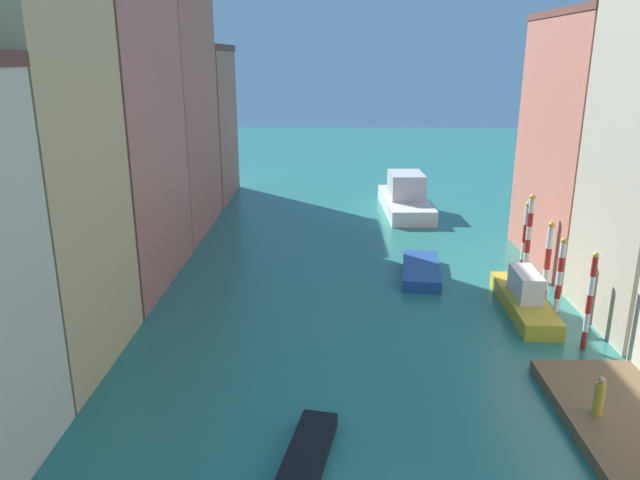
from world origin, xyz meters
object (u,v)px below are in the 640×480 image
(mooring_pole_1, at_px, (559,281))
(motorboat_0, at_px, (421,270))
(person_on_dock, at_px, (599,397))
(mooring_pole_3, at_px, (525,239))
(mooring_pole_2, at_px, (547,265))
(mooring_pole_4, at_px, (528,236))
(motorboat_1, at_px, (524,298))
(vaporetto_white, at_px, (405,198))
(mooring_pole_0, at_px, (589,301))
(waterfront_dock, at_px, (621,418))

(mooring_pole_1, distance_m, motorboat_0, 9.10)
(person_on_dock, distance_m, mooring_pole_3, 15.67)
(mooring_pole_2, xyz_separation_m, mooring_pole_4, (0.50, 4.75, 0.18))
(motorboat_0, xyz_separation_m, motorboat_1, (4.64, -5.17, 0.38))
(mooring_pole_1, xyz_separation_m, vaporetto_white, (-4.81, 22.86, -1.14))
(mooring_pole_0, distance_m, mooring_pole_2, 4.50)
(mooring_pole_1, bearing_deg, motorboat_0, 129.68)
(motorboat_1, bearing_deg, mooring_pole_3, 74.44)
(waterfront_dock, xyz_separation_m, motorboat_1, (-0.49, 10.16, 0.48))
(mooring_pole_2, xyz_separation_m, motorboat_0, (-5.71, 4.94, -2.11))
(motorboat_1, bearing_deg, mooring_pole_1, -58.31)
(mooring_pole_2, distance_m, vaporetto_white, 21.56)
(mooring_pole_1, height_order, mooring_pole_3, mooring_pole_3)
(mooring_pole_0, bearing_deg, mooring_pole_3, 90.04)
(waterfront_dock, distance_m, mooring_pole_1, 8.75)
(waterfront_dock, xyz_separation_m, mooring_pole_4, (1.08, 15.13, 2.39))
(mooring_pole_0, bearing_deg, mooring_pole_2, 94.80)
(mooring_pole_0, bearing_deg, mooring_pole_4, 89.24)
(mooring_pole_0, relative_size, mooring_pole_2, 0.97)
(person_on_dock, distance_m, mooring_pole_1, 8.86)
(motorboat_0, bearing_deg, mooring_pole_0, -57.13)
(mooring_pole_0, distance_m, mooring_pole_1, 2.62)
(motorboat_0, relative_size, motorboat_1, 0.82)
(mooring_pole_1, relative_size, vaporetto_white, 0.43)
(mooring_pole_4, bearing_deg, mooring_pole_1, -94.62)
(mooring_pole_3, height_order, motorboat_1, mooring_pole_3)
(mooring_pole_3, bearing_deg, mooring_pole_4, -57.51)
(waterfront_dock, height_order, vaporetto_white, vaporetto_white)
(mooring_pole_4, bearing_deg, waterfront_dock, -94.10)
(person_on_dock, height_order, motorboat_0, person_on_dock)
(mooring_pole_0, xyz_separation_m, mooring_pole_3, (-0.01, 9.44, 0.02))
(person_on_dock, relative_size, mooring_pole_1, 0.33)
(waterfront_dock, xyz_separation_m, mooring_pole_0, (0.96, 5.90, 2.13))
(person_on_dock, bearing_deg, mooring_pole_1, 79.84)
(mooring_pole_2, relative_size, motorboat_0, 0.80)
(mooring_pole_2, bearing_deg, mooring_pole_1, -91.16)
(mooring_pole_3, distance_m, mooring_pole_4, 0.34)
(motorboat_1, bearing_deg, vaporetto_white, 100.11)
(motorboat_0, height_order, motorboat_1, motorboat_1)
(mooring_pole_0, height_order, mooring_pole_2, mooring_pole_2)
(mooring_pole_1, distance_m, mooring_pole_4, 6.68)
(mooring_pole_0, distance_m, mooring_pole_4, 9.24)
(waterfront_dock, height_order, mooring_pole_3, mooring_pole_3)
(mooring_pole_2, height_order, motorboat_0, mooring_pole_2)
(mooring_pole_3, distance_m, motorboat_1, 5.63)
(mooring_pole_0, xyz_separation_m, motorboat_0, (-6.09, 9.43, -2.03))
(waterfront_dock, relative_size, motorboat_0, 1.29)
(waterfront_dock, height_order, mooring_pole_1, mooring_pole_1)
(mooring_pole_0, xyz_separation_m, motorboat_1, (-1.45, 4.26, -1.65))
(mooring_pole_4, relative_size, vaporetto_white, 0.49)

